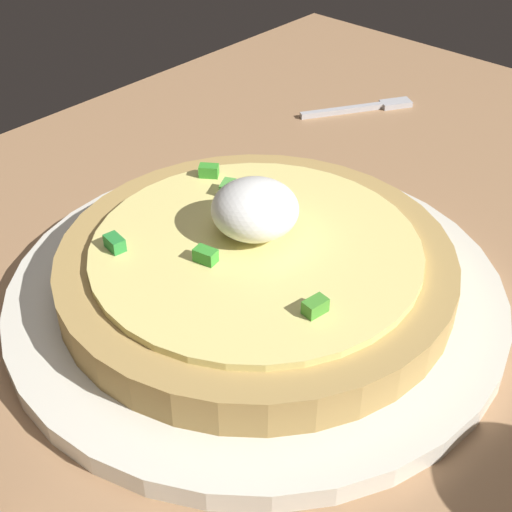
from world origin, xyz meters
TOP-DOWN VIEW (x-y plane):
  - dining_table at (0.00, 0.00)cm, footprint 94.05×67.12cm
  - plate at (-2.32, -2.49)cm, footprint 29.87×29.87cm
  - pizza at (-2.37, -2.55)cm, footprint 23.49×23.49cm
  - fork at (-28.93, -13.04)cm, footprint 9.62×6.42cm

SIDE VIEW (x-z plane):
  - dining_table at x=0.00cm, z-range 0.00..3.46cm
  - fork at x=-28.93cm, z-range 3.46..3.96cm
  - plate at x=-2.32cm, z-range 3.46..4.77cm
  - pizza at x=-2.37cm, z-range 3.25..9.31cm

